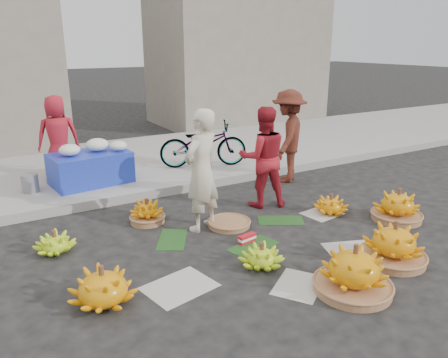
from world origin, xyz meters
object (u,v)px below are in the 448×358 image
banana_bunch_0 (103,287)px  flower_table (91,166)px  vendor_cream (202,171)px  bicycle (203,144)px  banana_bunch_4 (398,206)px

banana_bunch_0 → flower_table: size_ratio=0.61×
banana_bunch_0 → vendor_cream: (1.67, 1.13, 0.64)m
flower_table → bicycle: 2.16m
banana_bunch_0 → vendor_cream: bearing=34.0°
banana_bunch_0 → banana_bunch_4: (4.23, -0.00, 0.02)m
vendor_cream → flower_table: size_ratio=1.21×
flower_table → bicycle: size_ratio=0.81×
vendor_cream → bicycle: vendor_cream is taller
banana_bunch_4 → flower_table: flower_table is taller
vendor_cream → bicycle: (1.27, 2.40, -0.26)m
vendor_cream → flower_table: (-0.89, 2.42, -0.40)m
banana_bunch_4 → flower_table: 4.96m
banana_bunch_0 → flower_table: flower_table is taller
banana_bunch_0 → vendor_cream: 2.11m
banana_bunch_0 → banana_bunch_4: 4.23m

